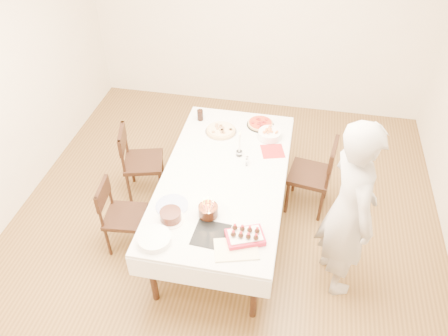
% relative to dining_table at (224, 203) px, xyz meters
% --- Properties ---
extents(floor, '(5.00, 5.00, 0.00)m').
position_rel_dining_table_xyz_m(floor, '(-0.01, -0.04, -0.38)').
color(floor, brown).
rests_on(floor, ground).
extents(wall_back, '(4.50, 0.04, 2.70)m').
position_rel_dining_table_xyz_m(wall_back, '(-0.01, 2.46, 0.98)').
color(wall_back, '#F0E5C9').
rests_on(wall_back, floor).
extents(dining_table, '(1.31, 2.22, 0.75)m').
position_rel_dining_table_xyz_m(dining_table, '(0.00, 0.00, 0.00)').
color(dining_table, white).
rests_on(dining_table, floor).
extents(chair_right_savory, '(0.52, 0.52, 0.89)m').
position_rel_dining_table_xyz_m(chair_right_savory, '(0.81, 0.50, 0.07)').
color(chair_right_savory, black).
rests_on(chair_right_savory, floor).
extents(chair_left_savory, '(0.54, 0.54, 0.86)m').
position_rel_dining_table_xyz_m(chair_left_savory, '(-0.96, 0.38, 0.06)').
color(chair_left_savory, black).
rests_on(chair_left_savory, floor).
extents(chair_left_dessert, '(0.44, 0.44, 0.79)m').
position_rel_dining_table_xyz_m(chair_left_dessert, '(-0.89, -0.38, 0.02)').
color(chair_left_dessert, black).
rests_on(chair_left_dessert, floor).
extents(person, '(0.62, 0.75, 1.76)m').
position_rel_dining_table_xyz_m(person, '(1.12, -0.38, 0.51)').
color(person, '#ABA6A1').
rests_on(person, floor).
extents(pizza_white, '(0.43, 0.43, 0.04)m').
position_rel_dining_table_xyz_m(pizza_white, '(-0.16, 0.65, 0.40)').
color(pizza_white, beige).
rests_on(pizza_white, dining_table).
extents(pizza_pepperoni, '(0.38, 0.38, 0.04)m').
position_rel_dining_table_xyz_m(pizza_pepperoni, '(0.23, 0.85, 0.40)').
color(pizza_pepperoni, red).
rests_on(pizza_pepperoni, dining_table).
extents(red_placemat, '(0.27, 0.27, 0.01)m').
position_rel_dining_table_xyz_m(red_placemat, '(0.41, 0.43, 0.38)').
color(red_placemat, '#B21E1E').
rests_on(red_placemat, dining_table).
extents(pasta_bowl, '(0.26, 0.26, 0.07)m').
position_rel_dining_table_xyz_m(pasta_bowl, '(0.35, 0.65, 0.42)').
color(pasta_bowl, white).
rests_on(pasta_bowl, dining_table).
extents(taper_candle, '(0.08, 0.08, 0.29)m').
position_rel_dining_table_xyz_m(taper_candle, '(0.09, 0.31, 0.52)').
color(taper_candle, white).
rests_on(taper_candle, dining_table).
extents(shaker_pair, '(0.08, 0.08, 0.08)m').
position_rel_dining_table_xyz_m(shaker_pair, '(0.19, 0.17, 0.41)').
color(shaker_pair, white).
rests_on(shaker_pair, dining_table).
extents(cola_glass, '(0.08, 0.08, 0.12)m').
position_rel_dining_table_xyz_m(cola_glass, '(-0.43, 0.83, 0.44)').
color(cola_glass, black).
rests_on(cola_glass, dining_table).
extents(layer_cake, '(0.25, 0.25, 0.09)m').
position_rel_dining_table_xyz_m(layer_cake, '(-0.33, -0.64, 0.42)').
color(layer_cake, '#38170E').
rests_on(layer_cake, dining_table).
extents(cake_board, '(0.30, 0.30, 0.01)m').
position_rel_dining_table_xyz_m(cake_board, '(0.04, -0.74, 0.38)').
color(cake_board, black).
rests_on(cake_board, dining_table).
extents(birthday_cake, '(0.19, 0.19, 0.16)m').
position_rel_dining_table_xyz_m(birthday_cake, '(-0.03, -0.53, 0.47)').
color(birthday_cake, '#36170E').
rests_on(birthday_cake, dining_table).
extents(strawberry_box, '(0.35, 0.30, 0.07)m').
position_rel_dining_table_xyz_m(strawberry_box, '(0.32, -0.73, 0.41)').
color(strawberry_box, '#AF142B').
rests_on(strawberry_box, dining_table).
extents(box_lid, '(0.39, 0.31, 0.03)m').
position_rel_dining_table_xyz_m(box_lid, '(0.26, -0.85, 0.38)').
color(box_lid, beige).
rests_on(box_lid, dining_table).
extents(plate_stack, '(0.33, 0.33, 0.06)m').
position_rel_dining_table_xyz_m(plate_stack, '(-0.39, -0.89, 0.40)').
color(plate_stack, white).
rests_on(plate_stack, dining_table).
extents(china_plate, '(0.31, 0.31, 0.01)m').
position_rel_dining_table_xyz_m(china_plate, '(-0.36, -0.49, 0.38)').
color(china_plate, white).
rests_on(china_plate, dining_table).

